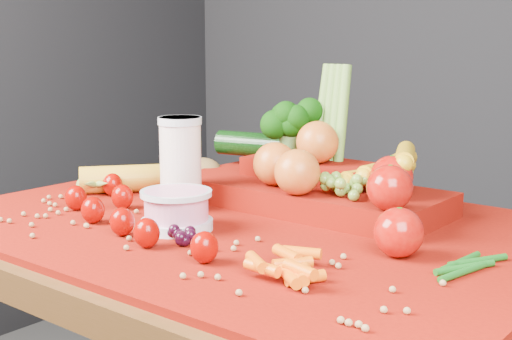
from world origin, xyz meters
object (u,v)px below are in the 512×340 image
Objects in this scene: table at (249,279)px; milk_glass at (181,160)px; produce_mound at (318,176)px; yogurt_bowl at (176,209)px.

table is 6.35× the size of milk_glass.
table is at bearing -104.30° from produce_mound.
produce_mound is at bearing 69.93° from yogurt_bowl.
milk_glass is at bearing -138.35° from produce_mound.
milk_glass is 1.42× the size of yogurt_bowl.
produce_mound is (0.10, 0.27, 0.03)m from yogurt_bowl.
produce_mound reaches higher than table.
milk_glass is (-0.15, -0.01, 0.20)m from table.
table is at bearing 62.90° from yogurt_bowl.
yogurt_bowl is 0.29m from produce_mound.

